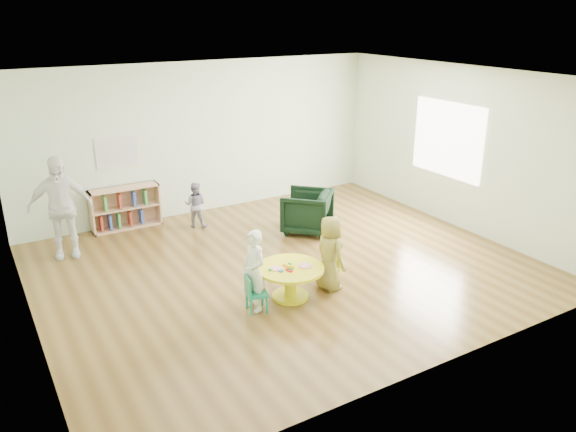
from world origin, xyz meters
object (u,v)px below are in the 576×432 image
object	(u,v)px
kid_chair_left	(254,293)
child_left	(254,271)
adult_caretaker	(60,207)
toddler	(195,205)
child_right	(330,253)
activity_table	(290,276)
kid_chair_right	(330,265)
armchair	(307,212)
bookshelf	(125,208)

from	to	relation	value
kid_chair_left	child_left	xyz separation A→B (m)	(0.04, 0.05, 0.28)
kid_chair_left	adult_caretaker	world-z (taller)	adult_caretaker
toddler	child_right	bearing A→B (deg)	139.61
child_left	adult_caretaker	distance (m)	3.48
adult_caretaker	activity_table	bearing A→B (deg)	-39.87
kid_chair_left	child_right	size ratio (longest dim) A/B	0.47
kid_chair_left	toddler	size ratio (longest dim) A/B	0.60
toddler	adult_caretaker	xyz separation A→B (m)	(-2.24, -0.15, 0.40)
activity_table	kid_chair_left	world-z (taller)	kid_chair_left
child_left	toddler	size ratio (longest dim) A/B	1.32
kid_chair_right	adult_caretaker	size ratio (longest dim) A/B	0.32
child_left	child_right	xyz separation A→B (m)	(1.15, -0.02, -0.01)
kid_chair_left	adult_caretaker	size ratio (longest dim) A/B	0.30
armchair	kid_chair_left	bearing A→B (deg)	-0.96
child_left	kid_chair_left	bearing A→B (deg)	-42.92
toddler	adult_caretaker	world-z (taller)	adult_caretaker
child_right	armchair	bearing A→B (deg)	-26.63
kid_chair_left	armchair	distance (m)	2.87
kid_chair_right	activity_table	bearing A→B (deg)	104.16
toddler	adult_caretaker	size ratio (longest dim) A/B	0.51
activity_table	kid_chair_right	bearing A→B (deg)	6.79
activity_table	armchair	size ratio (longest dim) A/B	1.11
kid_chair_right	toddler	xyz separation A→B (m)	(-0.80, 3.03, 0.13)
toddler	activity_table	bearing A→B (deg)	128.88
toddler	kid_chair_left	bearing A→B (deg)	118.31
bookshelf	adult_caretaker	distance (m)	1.44
child_right	child_left	bearing A→B (deg)	86.54
kid_chair_right	child_left	distance (m)	1.28
child_left	toddler	world-z (taller)	child_left
child_left	adult_caretaker	xyz separation A→B (m)	(-1.78, 2.98, 0.27)
armchair	adult_caretaker	world-z (taller)	adult_caretaker
child_right	bookshelf	bearing A→B (deg)	23.04
kid_chair_left	kid_chair_right	size ratio (longest dim) A/B	0.94
activity_table	armchair	world-z (taller)	armchair
child_left	kid_chair_right	bearing A→B (deg)	87.87
kid_chair_right	bookshelf	distance (m)	4.09
child_left	activity_table	bearing A→B (deg)	85.27
kid_chair_right	toddler	world-z (taller)	toddler
child_left	toddler	distance (m)	3.17
bookshelf	adult_caretaker	xyz separation A→B (m)	(-1.14, -0.75, 0.44)
kid_chair_left	armchair	bearing A→B (deg)	145.70
bookshelf	activity_table	bearing A→B (deg)	-72.28
activity_table	child_right	bearing A→B (deg)	-3.93
activity_table	kid_chair_right	world-z (taller)	kid_chair_right
kid_chair_right	child_left	bearing A→B (deg)	102.14
child_right	adult_caretaker	bearing A→B (deg)	41.88
kid_chair_right	bookshelf	size ratio (longest dim) A/B	0.44
child_left	adult_caretaker	world-z (taller)	adult_caretaker
bookshelf	adult_caretaker	world-z (taller)	adult_caretaker
activity_table	toddler	xyz separation A→B (m)	(-0.09, 3.11, 0.10)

